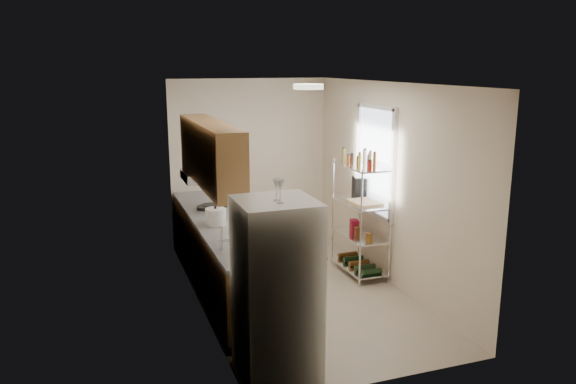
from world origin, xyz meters
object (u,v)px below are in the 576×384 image
at_px(rice_cooker, 216,217).
at_px(espresso_machine, 359,186).
at_px(refrigerator, 276,290).
at_px(cutting_board, 364,202).
at_px(frying_pan_large, 206,208).

relative_size(rice_cooker, espresso_machine, 0.88).
distance_m(refrigerator, cutting_board, 2.74).
distance_m(refrigerator, rice_cooker, 2.03).
height_order(frying_pan_large, cutting_board, cutting_board).
xyz_separation_m(refrigerator, rice_cooker, (-0.11, 2.02, 0.17)).
bearing_deg(espresso_machine, frying_pan_large, -178.13).
bearing_deg(frying_pan_large, cutting_board, -11.82).
bearing_deg(cutting_board, refrigerator, -133.66).
xyz_separation_m(refrigerator, cutting_board, (1.88, 1.97, 0.19)).
height_order(rice_cooker, cutting_board, rice_cooker).
height_order(frying_pan_large, espresso_machine, espresso_machine).
relative_size(rice_cooker, frying_pan_large, 1.01).
distance_m(frying_pan_large, cutting_board, 2.13).
bearing_deg(refrigerator, espresso_machine, 49.92).
bearing_deg(refrigerator, rice_cooker, 93.11).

